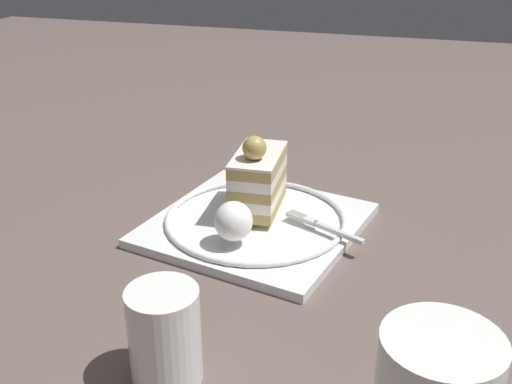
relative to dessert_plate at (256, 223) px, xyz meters
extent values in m
plane|color=brown|center=(0.02, 0.02, -0.01)|extent=(2.40, 2.40, 0.00)
cube|color=white|center=(0.00, 0.00, 0.00)|extent=(0.26, 0.26, 0.01)
torus|color=white|center=(0.00, 0.00, 0.01)|extent=(0.25, 0.25, 0.01)
cube|color=tan|center=(-0.02, 0.00, 0.02)|extent=(0.10, 0.06, 0.01)
cube|color=white|center=(-0.02, 0.00, 0.03)|extent=(0.10, 0.06, 0.01)
cube|color=tan|center=(-0.02, 0.00, 0.04)|extent=(0.10, 0.06, 0.01)
cube|color=white|center=(-0.02, 0.00, 0.05)|extent=(0.10, 0.06, 0.01)
cube|color=tan|center=(-0.02, 0.00, 0.07)|extent=(0.10, 0.06, 0.01)
cube|color=white|center=(-0.02, 0.00, 0.07)|extent=(0.10, 0.06, 0.00)
sphere|color=tan|center=(-0.01, 0.00, 0.09)|extent=(0.03, 0.03, 0.03)
ellipsoid|color=white|center=(0.06, -0.01, 0.03)|extent=(0.04, 0.04, 0.04)
cube|color=silver|center=(0.02, 0.10, 0.01)|extent=(0.03, 0.06, 0.00)
cube|color=silver|center=(0.00, 0.06, 0.01)|extent=(0.02, 0.02, 0.00)
cube|color=silver|center=(-0.01, 0.05, 0.01)|extent=(0.01, 0.02, 0.00)
cube|color=silver|center=(-0.01, 0.05, 0.01)|extent=(0.01, 0.02, 0.00)
cube|color=silver|center=(-0.01, 0.05, 0.01)|extent=(0.01, 0.02, 0.00)
cube|color=silver|center=(0.00, 0.04, 0.01)|extent=(0.01, 0.02, 0.00)
cylinder|color=white|center=(0.26, 0.00, 0.03)|extent=(0.06, 0.06, 0.08)
cylinder|color=#B7232D|center=(0.26, 0.00, 0.01)|extent=(0.05, 0.05, 0.03)
camera|label=1|loc=(0.61, 0.18, 0.34)|focal=43.81mm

